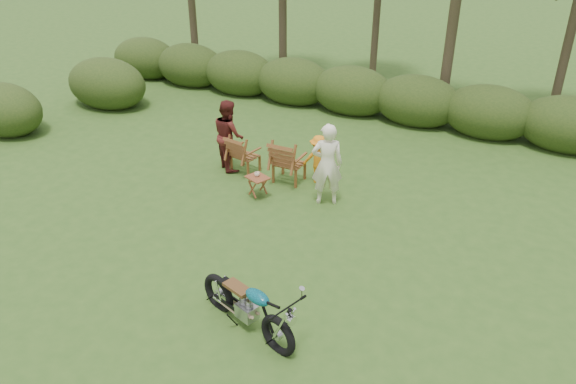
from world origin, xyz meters
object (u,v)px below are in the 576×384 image
at_px(lawn_chair_right, 289,181).
at_px(adult_a, 326,202).
at_px(lawn_chair_left, 246,171).
at_px(side_table, 258,187).
at_px(adult_b, 231,167).
at_px(child, 318,181).
at_px(cup, 257,174).
at_px(motorcycle, 248,327).

height_order(lawn_chair_right, adult_a, adult_a).
xyz_separation_m(lawn_chair_left, side_table, (0.92, -0.99, 0.25)).
bearing_deg(side_table, adult_b, 143.79).
bearing_deg(child, cup, 33.77).
height_order(motorcycle, adult_b, adult_b).
bearing_deg(cup, adult_a, 17.11).
bearing_deg(child, adult_b, -13.21).
distance_m(lawn_chair_right, child, 0.68).
relative_size(motorcycle, adult_a, 1.06).
xyz_separation_m(motorcycle, adult_b, (-3.33, 4.71, 0.00)).
bearing_deg(lawn_chair_left, side_table, 141.58).
xyz_separation_m(motorcycle, adult_a, (-0.54, 4.19, 0.00)).
bearing_deg(side_table, lawn_chair_left, 132.81).
xyz_separation_m(lawn_chair_right, adult_a, (1.18, -0.53, 0.00)).
bearing_deg(adult_a, motorcycle, 69.38).
bearing_deg(motorcycle, side_table, 135.57).
distance_m(lawn_chair_right, adult_b, 1.61).
relative_size(lawn_chair_left, side_table, 1.93).
bearing_deg(child, lawn_chair_right, 3.46).
xyz_separation_m(lawn_chair_right, adult_b, (-1.61, -0.02, 0.00)).
relative_size(lawn_chair_right, adult_a, 0.58).
bearing_deg(lawn_chair_right, child, -156.53).
height_order(adult_a, adult_b, adult_a).
height_order(lawn_chair_left, side_table, side_table).
relative_size(side_table, child, 0.43).
xyz_separation_m(motorcycle, cup, (-2.00, 3.74, 0.54)).
height_order(motorcycle, child, child).
bearing_deg(child, motorcycle, 81.61).
relative_size(side_table, cup, 4.31).
distance_m(side_table, adult_a, 1.53).
relative_size(lawn_chair_left, child, 0.83).
distance_m(lawn_chair_left, adult_a, 2.40).
bearing_deg(side_table, cup, 131.87).
height_order(cup, adult_a, adult_a).
xyz_separation_m(adult_a, child, (-0.56, 0.81, 0.00)).
bearing_deg(motorcycle, child, 120.04).
relative_size(cup, adult_a, 0.06).
distance_m(lawn_chair_right, lawn_chair_left, 1.17).
bearing_deg(lawn_chair_left, adult_b, 7.66).
xyz_separation_m(cup, adult_a, (1.46, 0.45, -0.54)).
xyz_separation_m(motorcycle, side_table, (-1.97, 3.71, 0.25)).
xyz_separation_m(motorcycle, lawn_chair_right, (-1.72, 4.72, 0.00)).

